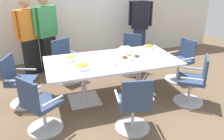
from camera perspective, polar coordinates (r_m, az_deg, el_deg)
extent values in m
cube|color=brown|center=(4.56, 0.00, -6.42)|extent=(10.00, 10.00, 0.01)
cube|color=white|center=(6.34, -7.18, 15.34)|extent=(8.00, 0.10, 2.80)
cube|color=white|center=(4.25, 0.00, 2.23)|extent=(2.40, 1.20, 0.04)
cube|color=silver|center=(4.43, -6.81, -7.31)|extent=(0.56, 0.56, 0.02)
cylinder|color=silver|center=(4.26, -7.04, -3.17)|extent=(0.09, 0.09, 0.69)
cube|color=silver|center=(4.73, 6.35, -5.15)|extent=(0.56, 0.56, 0.02)
cylinder|color=silver|center=(4.58, 6.54, -1.22)|extent=(0.09, 0.09, 0.69)
cylinder|color=silver|center=(5.40, 15.69, -2.22)|extent=(0.61, 0.61, 0.02)
cylinder|color=silver|center=(5.31, 15.94, -0.12)|extent=(0.05, 0.05, 0.41)
cube|color=#33476B|center=(5.23, 16.22, 2.22)|extent=(0.52, 0.52, 0.06)
cube|color=#33476B|center=(5.29, 18.19, 5.00)|extent=(0.10, 0.44, 0.42)
cube|color=silver|center=(5.02, 18.23, 2.59)|extent=(0.37, 0.08, 0.02)
cube|color=silver|center=(5.35, 14.61, 4.27)|extent=(0.37, 0.08, 0.02)
cylinder|color=silver|center=(5.57, 4.07, -0.52)|extent=(0.76, 0.76, 0.02)
cylinder|color=silver|center=(5.49, 4.13, 1.53)|extent=(0.05, 0.05, 0.41)
cube|color=#33476B|center=(5.41, 4.20, 3.83)|extent=(0.65, 0.65, 0.06)
cube|color=#33476B|center=(5.52, 5.06, 6.83)|extent=(0.34, 0.33, 0.42)
cube|color=silver|center=(5.29, 6.73, 4.66)|extent=(0.28, 0.29, 0.02)
cube|color=silver|center=(5.46, 1.83, 5.38)|extent=(0.28, 0.29, 0.02)
cylinder|color=silver|center=(5.24, -10.61, -2.48)|extent=(0.72, 0.72, 0.02)
cylinder|color=silver|center=(5.16, -10.79, -0.32)|extent=(0.05, 0.05, 0.41)
cube|color=#33476B|center=(5.07, -10.98, 2.09)|extent=(0.62, 0.62, 0.06)
cube|color=#33476B|center=(5.16, -12.51, 5.17)|extent=(0.41, 0.23, 0.42)
cube|color=silver|center=(5.16, -8.84, 4.04)|extent=(0.19, 0.34, 0.02)
cube|color=silver|center=(4.91, -13.43, 2.66)|extent=(0.19, 0.34, 0.02)
cylinder|color=silver|center=(4.60, -20.53, -7.55)|extent=(0.70, 0.70, 0.02)
cylinder|color=silver|center=(4.50, -20.91, -5.18)|extent=(0.05, 0.05, 0.41)
cube|color=#33476B|center=(4.40, -21.34, -2.51)|extent=(0.59, 0.59, 0.06)
cube|color=#33476B|center=(4.40, -24.30, 0.41)|extent=(0.19, 0.42, 0.42)
cube|color=silver|center=(4.56, -20.41, 0.18)|extent=(0.35, 0.16, 0.02)
cube|color=silver|center=(4.15, -22.83, -2.47)|extent=(0.35, 0.16, 0.02)
cylinder|color=silver|center=(3.83, -16.03, -13.56)|extent=(0.75, 0.75, 0.02)
cylinder|color=silver|center=(3.71, -16.39, -10.89)|extent=(0.05, 0.05, 0.41)
cube|color=#33476B|center=(3.59, -16.81, -7.80)|extent=(0.64, 0.64, 0.06)
cube|color=#33476B|center=(3.37, -20.06, -5.68)|extent=(0.29, 0.38, 0.42)
cube|color=silver|center=(3.71, -19.38, -4.95)|extent=(0.32, 0.24, 0.02)
cube|color=silver|center=(3.36, -14.43, -7.41)|extent=(0.32, 0.24, 0.02)
cylinder|color=silver|center=(3.73, 5.01, -13.81)|extent=(0.63, 0.63, 0.02)
cylinder|color=silver|center=(3.60, 5.13, -11.07)|extent=(0.05, 0.05, 0.41)
cube|color=#33476B|center=(3.48, 5.26, -7.90)|extent=(0.54, 0.54, 0.06)
cube|color=#33476B|center=(3.18, 6.28, -6.12)|extent=(0.44, 0.12, 0.42)
cube|color=silver|center=(3.37, 1.25, -6.49)|extent=(0.10, 0.37, 0.02)
cube|color=silver|center=(3.48, 9.29, -5.84)|extent=(0.10, 0.37, 0.02)
cylinder|color=silver|center=(4.59, 18.23, -7.29)|extent=(0.76, 0.76, 0.02)
cylinder|color=silver|center=(4.48, 18.57, -4.92)|extent=(0.05, 0.05, 0.41)
cube|color=#33476B|center=(4.38, 18.95, -2.23)|extent=(0.64, 0.64, 0.06)
cube|color=#33476B|center=(4.31, 22.13, 0.32)|extent=(0.29, 0.37, 0.42)
cube|color=silver|center=(4.11, 19.12, -2.12)|extent=(0.31, 0.24, 0.02)
cube|color=silver|center=(4.56, 19.18, 0.40)|extent=(0.31, 0.24, 0.02)
cube|color=black|center=(5.69, -19.18, 3.12)|extent=(0.38, 0.33, 0.84)
cube|color=orange|center=(5.50, -20.21, 10.47)|extent=(0.49, 0.40, 0.66)
sphere|color=tan|center=(5.42, -20.91, 15.35)|extent=(0.23, 0.23, 0.23)
cylinder|color=orange|center=(5.61, -17.85, 11.37)|extent=(0.11, 0.11, 0.60)
cylinder|color=orange|center=(5.38, -22.75, 10.21)|extent=(0.11, 0.11, 0.60)
cube|color=black|center=(5.73, -15.26, 3.86)|extent=(0.38, 0.33, 0.86)
cube|color=#388C4C|center=(5.54, -16.11, 11.40)|extent=(0.49, 0.41, 0.68)
cylinder|color=#388C4C|center=(5.67, -13.88, 12.25)|extent=(0.11, 0.11, 0.61)
cylinder|color=#388C4C|center=(5.39, -18.53, 11.20)|extent=(0.11, 0.11, 0.61)
cube|color=#232842|center=(6.33, 6.69, 6.40)|extent=(0.38, 0.32, 0.87)
cube|color=black|center=(6.16, 7.03, 13.36)|extent=(0.49, 0.40, 0.69)
cylinder|color=black|center=(6.15, 9.58, 13.53)|extent=(0.11, 0.11, 0.62)
cylinder|color=black|center=(6.16, 4.51, 13.79)|extent=(0.11, 0.11, 0.62)
cylinder|color=white|center=(4.24, -10.15, 2.66)|extent=(0.19, 0.19, 0.07)
ellipsoid|color=yellow|center=(4.23, -10.18, 3.13)|extent=(0.17, 0.17, 0.07)
cylinder|color=white|center=(3.86, -7.36, 0.72)|extent=(0.25, 0.25, 0.07)
ellipsoid|color=orange|center=(3.85, -7.39, 1.20)|extent=(0.22, 0.22, 0.06)
cylinder|color=white|center=(4.91, 9.02, 5.53)|extent=(0.22, 0.22, 0.06)
ellipsoid|color=#AD702D|center=(4.91, 9.04, 5.87)|extent=(0.20, 0.20, 0.06)
cylinder|color=white|center=(4.34, 4.71, 3.01)|extent=(0.34, 0.34, 0.01)
torus|color=brown|center=(4.38, 6.17, 3.46)|extent=(0.11, 0.11, 0.03)
torus|color=tan|center=(4.44, 4.20, 3.80)|extent=(0.11, 0.11, 0.03)
torus|color=brown|center=(4.30, 3.19, 3.15)|extent=(0.11, 0.11, 0.03)
torus|color=white|center=(4.22, 5.09, 2.73)|extent=(0.11, 0.11, 0.03)
cylinder|color=white|center=(4.09, 0.83, 1.75)|extent=(0.19, 0.19, 0.01)
cylinder|color=silver|center=(4.09, 0.83, 1.83)|extent=(0.19, 0.19, 0.01)
cylinder|color=white|center=(4.09, 0.83, 1.91)|extent=(0.19, 0.19, 0.01)
cylinder|color=silver|center=(4.09, 0.83, 1.99)|extent=(0.19, 0.19, 0.01)
cylinder|color=white|center=(4.08, 0.83, 2.07)|extent=(0.19, 0.19, 0.01)
cube|color=white|center=(4.74, 3.50, 5.19)|extent=(0.19, 0.19, 0.08)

